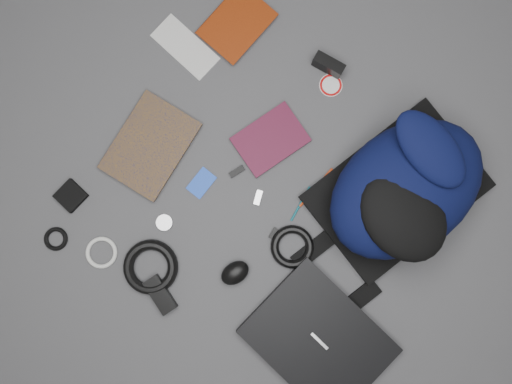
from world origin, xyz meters
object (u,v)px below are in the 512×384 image
Objects in this scene: dvd_case at (270,140)px; pouch at (71,196)px; textbook_red at (217,8)px; comic_book at (122,129)px; backpack at (406,189)px; compact_camera at (328,65)px; power_brick at (160,295)px; laptop at (319,339)px; mouse at (235,273)px.

pouch is (-0.40, -0.51, 0.00)m from dvd_case.
textbook_red is 0.49m from comic_book.
backpack is 0.46m from compact_camera.
compact_camera reaches higher than power_brick.
laptop is at bearing -63.00° from compact_camera.
mouse is at bearing 11.36° from pouch.
textbook_red reaches higher than dvd_case.
comic_book is at bearing 160.38° from power_brick.
backpack is at bearing -32.50° from compact_camera.
textbook_red is at bearing 88.99° from pouch.
backpack reaches higher than comic_book.
textbook_red reaches higher than pouch.
comic_book is 0.53m from power_brick.
comic_book is at bearing 89.64° from pouch.
compact_camera is 0.71m from mouse.
comic_book is 3.71× the size of pouch.
pouch is (-0.41, 0.08, -0.00)m from power_brick.
backpack reaches higher than dvd_case.
backpack reaches higher than compact_camera.
textbook_red is 0.76m from pouch.
dvd_case is 0.43m from mouse.
laptop reaches higher than comic_book.
comic_book is at bearing -86.40° from textbook_red.
laptop reaches higher than pouch.
mouse is (-0.26, -0.50, -0.09)m from backpack.
compact_camera is 1.08× the size of mouse.
mouse is at bearing -44.87° from textbook_red.
laptop is 0.90m from comic_book.
comic_book is 2.91× the size of compact_camera.
compact_camera is (-0.40, 0.19, -0.09)m from backpack.
textbook_red is 0.46m from dvd_case.
dvd_case is 0.30m from compact_camera.
dvd_case is 2.13× the size of compact_camera.
power_brick is (-0.40, -0.69, -0.10)m from backpack.
pouch is (-0.41, -0.81, -0.02)m from compact_camera.
pouch is at bearing -170.48° from power_brick.
pouch is at bearing -123.67° from compact_camera.
mouse reaches higher than textbook_red.
mouse is 0.77× the size of power_brick.
backpack is 1.90× the size of comic_book.
mouse is at bearing 72.88° from power_brick.
backpack is 0.53m from laptop.
mouse is (-0.33, 0.01, 0.00)m from laptop.
backpack is 5.96× the size of mouse.
backpack is 0.57m from mouse.
backpack is at bearing 83.74° from mouse.
dvd_case is (0.40, 0.25, -0.00)m from comic_book.
dvd_case is at bearing 111.40° from power_brick.
mouse is at bearing -84.86° from compact_camera.
textbook_red is (-0.87, 0.66, -0.01)m from laptop.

